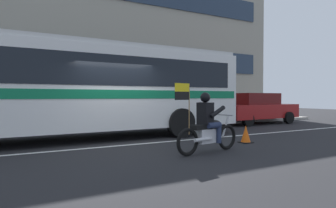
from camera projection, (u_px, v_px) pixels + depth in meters
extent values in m
plane|color=black|center=(116.00, 143.00, 9.27)|extent=(60.00, 60.00, 0.00)
cube|color=#A39E93|center=(80.00, 126.00, 13.72)|extent=(28.00, 3.80, 0.15)
cube|color=silver|center=(123.00, 145.00, 8.75)|extent=(26.60, 0.14, 0.01)
cube|color=gray|center=(69.00, 22.00, 15.60)|extent=(28.00, 0.80, 10.86)
cube|color=#233347|center=(71.00, 52.00, 15.25)|extent=(25.76, 0.10, 1.40)
cube|color=white|center=(83.00, 89.00, 9.92)|extent=(11.52, 2.85, 2.70)
cube|color=black|center=(83.00, 72.00, 9.90)|extent=(10.61, 2.86, 0.96)
cube|color=#0F7247|center=(83.00, 94.00, 9.92)|extent=(11.30, 2.87, 0.28)
cube|color=silver|center=(83.00, 47.00, 9.88)|extent=(11.29, 2.71, 0.16)
cylinder|color=black|center=(181.00, 123.00, 10.45)|extent=(1.04, 0.30, 1.04)
torus|color=black|center=(227.00, 137.00, 8.06)|extent=(0.70, 0.20, 0.69)
torus|color=black|center=(188.00, 142.00, 7.17)|extent=(0.70, 0.20, 0.69)
cube|color=silver|center=(207.00, 136.00, 7.58)|extent=(0.68, 0.38, 0.36)
ellipsoid|color=black|center=(214.00, 124.00, 7.73)|extent=(0.52, 0.35, 0.24)
cube|color=black|center=(202.00, 127.00, 7.45)|extent=(0.59, 0.34, 0.12)
cylinder|color=silver|center=(225.00, 126.00, 8.02)|extent=(0.28, 0.10, 0.58)
cylinder|color=silver|center=(224.00, 115.00, 7.96)|extent=(0.14, 0.64, 0.04)
cylinder|color=silver|center=(203.00, 139.00, 7.27)|extent=(0.56, 0.18, 0.09)
cube|color=black|center=(205.00, 113.00, 7.53)|extent=(0.33, 0.40, 0.56)
sphere|color=black|center=(205.00, 97.00, 7.52)|extent=(0.26, 0.26, 0.26)
cylinder|color=#232D4C|center=(204.00, 124.00, 7.76)|extent=(0.44, 0.21, 0.15)
cylinder|color=#232D4C|center=(209.00, 133.00, 7.88)|extent=(0.13, 0.13, 0.46)
cylinder|color=#232D4C|center=(214.00, 125.00, 7.48)|extent=(0.44, 0.21, 0.15)
cylinder|color=#232D4C|center=(219.00, 134.00, 7.59)|extent=(0.13, 0.13, 0.46)
cylinder|color=black|center=(206.00, 111.00, 7.83)|extent=(0.53, 0.19, 0.32)
cylinder|color=black|center=(217.00, 112.00, 7.52)|extent=(0.53, 0.19, 0.32)
cylinder|color=olive|center=(189.00, 109.00, 7.18)|extent=(0.02, 0.02, 1.25)
cube|color=yellow|center=(182.00, 87.00, 7.02)|extent=(0.44, 0.09, 0.20)
cube|color=black|center=(182.00, 96.00, 7.03)|extent=(0.44, 0.09, 0.20)
cube|color=maroon|center=(257.00, 111.00, 15.81)|extent=(4.84, 2.04, 0.72)
cube|color=#560E0E|center=(254.00, 99.00, 15.68)|extent=(2.55, 1.71, 0.60)
cylinder|color=black|center=(289.00, 118.00, 15.79)|extent=(0.64, 0.22, 0.64)
cylinder|color=black|center=(248.00, 120.00, 14.36)|extent=(0.64, 0.22, 0.64)
cone|color=#EA590F|center=(246.00, 134.00, 9.24)|extent=(0.32, 0.32, 0.55)
cube|color=black|center=(246.00, 142.00, 9.25)|extent=(0.36, 0.36, 0.03)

